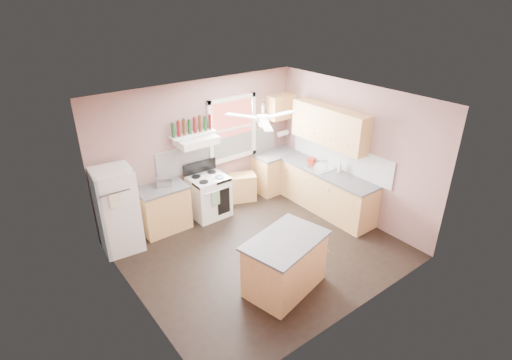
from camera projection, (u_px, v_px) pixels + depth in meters
floor at (262, 249)px, 7.19m from camera, size 4.50×4.50×0.00m
ceiling at (263, 102)px, 6.01m from camera, size 4.50×4.50×0.00m
wall_back at (200, 147)px, 8.04m from camera, size 4.50×0.05×2.70m
wall_right at (353, 151)px, 7.84m from camera, size 0.05×4.00×2.70m
wall_left at (129, 228)px, 5.36m from camera, size 0.05×4.00×2.70m
backsplash_back at (220, 151)px, 8.34m from camera, size 2.90×0.03×0.55m
backsplash_right at (339, 155)px, 8.11m from camera, size 0.03×2.60×0.55m
window_view at (232, 129)px, 8.31m from camera, size 1.00×0.02×1.20m
window_frame at (233, 129)px, 8.29m from camera, size 1.16×0.07×1.36m
refrigerator at (117, 210)px, 6.91m from camera, size 0.72×0.70×1.55m
base_cabinet_left at (164, 209)px, 7.64m from camera, size 0.90×0.60×0.86m
counter_left at (161, 188)px, 7.44m from camera, size 0.92×0.62×0.04m
toaster at (164, 182)px, 7.43m from camera, size 0.32×0.25×0.18m
stove at (209, 196)px, 8.10m from camera, size 0.74×0.65×0.86m
range_hood at (196, 141)px, 7.60m from camera, size 0.78×0.50×0.14m
bottle_shelf at (193, 134)px, 7.65m from camera, size 0.90×0.26×0.03m
cart at (243, 188)px, 8.77m from camera, size 0.66×0.56×0.56m
base_cabinet_corner at (276, 172)px, 9.17m from camera, size 1.00×0.60×0.86m
base_cabinet_right at (327, 192)px, 8.28m from camera, size 0.60×2.20×0.86m
counter_corner at (276, 154)px, 8.97m from camera, size 1.02×0.62×0.04m
counter_right at (328, 172)px, 8.08m from camera, size 0.62×2.22×0.04m
sink at (321, 168)px, 8.21m from camera, size 0.55×0.45×0.03m
faucet at (327, 163)px, 8.27m from camera, size 0.03×0.03×0.14m
upper_cabinet_right at (329, 126)px, 7.90m from camera, size 0.33×1.80×0.76m
upper_cabinet_corner at (281, 107)px, 8.73m from camera, size 0.60×0.33×0.52m
paper_towel at (283, 133)px, 9.10m from camera, size 0.26×0.12×0.12m
island at (285, 265)px, 6.11m from camera, size 1.35×1.01×0.86m
island_top at (286, 240)px, 5.91m from camera, size 1.43×1.10×0.04m
ceiling_fan_hub at (263, 118)px, 6.12m from camera, size 0.20×0.20×0.08m
soap_bottle at (340, 167)px, 7.99m from camera, size 0.13×0.13×0.24m
red_caddy at (312, 160)px, 8.45m from camera, size 0.21×0.18×0.10m
wine_bottles at (192, 126)px, 7.58m from camera, size 0.86×0.06×0.31m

